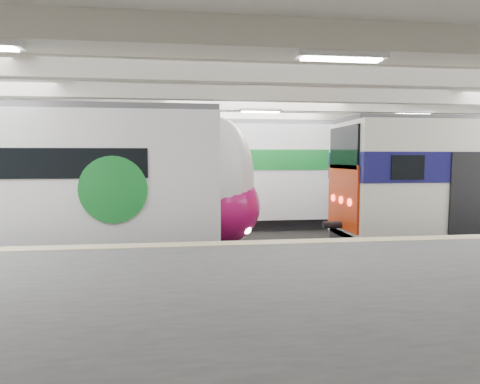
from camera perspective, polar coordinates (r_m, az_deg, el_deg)
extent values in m
cube|color=black|center=(13.49, 4.33, -9.03)|extent=(36.00, 24.00, 0.10)
cube|color=silver|center=(13.31, 4.49, 15.08)|extent=(36.00, 24.00, 0.20)
cube|color=beige|center=(22.99, -0.60, 3.77)|extent=(30.00, 0.10, 5.50)
cube|color=#4D4D4F|center=(7.34, 14.93, -16.33)|extent=(30.00, 7.00, 1.10)
cube|color=beige|center=(10.15, 8.05, -6.99)|extent=(30.00, 0.50, 0.02)
cube|color=beige|center=(15.84, -8.53, 3.23)|extent=(0.50, 0.50, 5.50)
cube|color=beige|center=(17.58, 18.58, 3.19)|extent=(0.50, 0.50, 5.50)
cube|color=beige|center=(13.26, 4.48, 13.80)|extent=(30.00, 18.00, 0.50)
cube|color=#59544C|center=(13.46, 4.33, -8.49)|extent=(30.00, 1.52, 0.16)
cube|color=#59544C|center=(18.78, 0.98, -4.66)|extent=(30.00, 1.52, 0.16)
cylinder|color=black|center=(13.19, 4.46, 11.44)|extent=(30.00, 0.03, 0.03)
cylinder|color=black|center=(18.58, 1.00, 9.53)|extent=(30.00, 0.03, 0.03)
cube|color=white|center=(11.28, 6.58, 13.68)|extent=(26.00, 8.40, 0.12)
ellipsoid|color=white|center=(12.88, -3.29, 1.88)|extent=(2.38, 2.94, 3.95)
ellipsoid|color=#B20E5B|center=(12.96, -2.75, -2.04)|extent=(2.52, 3.00, 2.42)
cylinder|color=#17812D|center=(11.53, -17.60, 0.31)|extent=(1.86, 0.06, 1.86)
cube|color=#AE2D0B|center=(13.86, 14.40, -0.63)|extent=(0.08, 2.54, 2.13)
cube|color=black|center=(13.81, 14.54, 6.12)|extent=(0.08, 2.39, 1.40)
cube|color=white|center=(18.35, -8.74, 2.88)|extent=(15.26, 3.10, 4.14)
cube|color=#17812D|center=(18.34, -8.76, 4.58)|extent=(15.30, 3.16, 0.87)
cube|color=#4C4C51|center=(18.41, -8.82, 9.67)|extent=(15.26, 2.55, 0.16)
cube|color=black|center=(18.56, -8.65, -4.14)|extent=(15.26, 2.77, 0.60)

